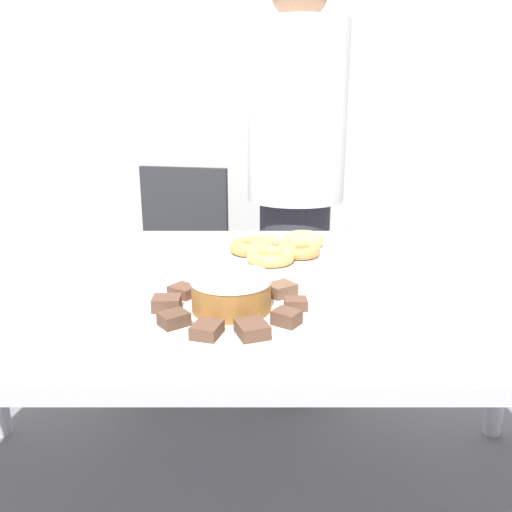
{
  "coord_description": "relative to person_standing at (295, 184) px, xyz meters",
  "views": [
    {
      "loc": [
        0.03,
        -1.13,
        1.13
      ],
      "look_at": [
        0.03,
        -0.01,
        0.8
      ],
      "focal_mm": 35.0,
      "sensor_mm": 36.0,
      "label": 1
    }
  ],
  "objects": [
    {
      "name": "wall_back",
      "position": [
        -0.18,
        0.82,
        0.44
      ],
      "size": [
        8.0,
        0.05,
        2.6
      ],
      "color": "silver",
      "rests_on": "ground_plane"
    },
    {
      "name": "person_standing",
      "position": [
        0.0,
        0.0,
        0.0
      ],
      "size": [
        0.36,
        0.36,
        1.63
      ],
      "color": "#383842",
      "rests_on": "ground_plane"
    },
    {
      "name": "table",
      "position": [
        -0.18,
        -0.77,
        -0.19
      ],
      "size": [
        1.89,
        0.98,
        0.74
      ],
      "color": "silver",
      "rests_on": "ground_plane"
    },
    {
      "name": "plate_cake",
      "position": [
        -0.2,
        -0.99,
        -0.11
      ],
      "size": [
        0.35,
        0.35,
        0.01
      ],
      "color": "white",
      "rests_on": "table"
    },
    {
      "name": "plate_donuts",
      "position": [
        -0.1,
        -0.58,
        -0.11
      ],
      "size": [
        0.34,
        0.34,
        0.01
      ],
      "color": "white",
      "rests_on": "table"
    },
    {
      "name": "lamington_0",
      "position": [
        -0.1,
        -0.91,
        -0.09
      ],
      "size": [
        0.07,
        0.07,
        0.03
      ],
      "rotation": [
        0.0,
        0.0,
        0.65
      ],
      "color": "brown",
      "rests_on": "plate_cake"
    },
    {
      "name": "lamington_6",
      "position": [
        -0.24,
        -1.11,
        -0.09
      ],
      "size": [
        0.06,
        0.07,
        0.02
      ],
      "rotation": [
        0.0,
        0.0,
        4.42
      ],
      "color": "brown",
      "rests_on": "plate_cake"
    },
    {
      "name": "lamington_4",
      "position": [
        -0.33,
        -0.99,
        -0.09
      ],
      "size": [
        0.06,
        0.05,
        0.03
      ],
      "rotation": [
        0.0,
        0.0,
        3.16
      ],
      "color": "brown",
      "rests_on": "plate_cake"
    },
    {
      "name": "donut_3",
      "position": [
        -0.04,
        -0.61,
        -0.09
      ],
      "size": [
        0.12,
        0.12,
        0.03
      ],
      "color": "#C68447",
      "rests_on": "plate_donuts"
    },
    {
      "name": "frosted_cake",
      "position": [
        -0.2,
        -0.99,
        -0.07
      ],
      "size": [
        0.16,
        0.16,
        0.07
      ],
      "color": "#9E662D",
      "rests_on": "plate_cake"
    },
    {
      "name": "donut_5",
      "position": [
        -0.13,
        -0.51,
        -0.09
      ],
      "size": [
        0.11,
        0.11,
        0.03
      ],
      "color": "#E5AD66",
      "rests_on": "plate_donuts"
    },
    {
      "name": "lamington_5",
      "position": [
        -0.3,
        -1.06,
        -0.09
      ],
      "size": [
        0.07,
        0.06,
        0.02
      ],
      "rotation": [
        0.0,
        0.0,
        3.79
      ],
      "color": "#513828",
      "rests_on": "plate_cake"
    },
    {
      "name": "office_chair_left",
      "position": [
        -0.5,
        0.12,
        -0.43
      ],
      "size": [
        0.53,
        0.53,
        0.89
      ],
      "rotation": [
        0.0,
        0.0,
        -0.25
      ],
      "color": "black",
      "rests_on": "ground_plane"
    },
    {
      "name": "donut_0",
      "position": [
        -0.1,
        -0.58,
        -0.09
      ],
      "size": [
        0.12,
        0.12,
        0.03
      ],
      "color": "tan",
      "rests_on": "plate_donuts"
    },
    {
      "name": "lamington_8",
      "position": [
        -0.1,
        -1.06,
        -0.09
      ],
      "size": [
        0.06,
        0.06,
        0.03
      ],
      "rotation": [
        0.0,
        0.0,
        5.68
      ],
      "color": "brown",
      "rests_on": "plate_cake"
    },
    {
      "name": "donut_4",
      "position": [
        -0.01,
        -0.51,
        -0.09
      ],
      "size": [
        0.12,
        0.12,
        0.04
      ],
      "color": "#E5AD66",
      "rests_on": "plate_donuts"
    },
    {
      "name": "lamington_1",
      "position": [
        -0.16,
        -0.86,
        -0.09
      ],
      "size": [
        0.05,
        0.05,
        0.03
      ],
      "rotation": [
        0.0,
        0.0,
        1.28
      ],
      "color": "#513828",
      "rests_on": "plate_cake"
    },
    {
      "name": "donut_2",
      "position": [
        -0.11,
        -0.67,
        -0.09
      ],
      "size": [
        0.12,
        0.12,
        0.03
      ],
      "color": "tan",
      "rests_on": "plate_donuts"
    },
    {
      "name": "lamington_3",
      "position": [
        -0.3,
        -0.91,
        -0.09
      ],
      "size": [
        0.07,
        0.07,
        0.02
      ],
      "rotation": [
        0.0,
        0.0,
        2.53
      ],
      "color": "brown",
      "rests_on": "plate_cake"
    },
    {
      "name": "donut_1",
      "position": [
        -0.16,
        -0.58,
        -0.09
      ],
      "size": [
        0.12,
        0.12,
        0.04
      ],
      "color": "#D18E4C",
      "rests_on": "plate_donuts"
    },
    {
      "name": "lamington_9",
      "position": [
        -0.07,
        -0.98,
        -0.1
      ],
      "size": [
        0.05,
        0.04,
        0.02
      ],
      "rotation": [
        0.0,
        0.0,
        6.3
      ],
      "color": "brown",
      "rests_on": "plate_cake"
    },
    {
      "name": "napkin",
      "position": [
        0.41,
        -0.87,
        -0.11
      ],
      "size": [
        0.14,
        0.13,
        0.01
      ],
      "color": "white",
      "rests_on": "table"
    },
    {
      "name": "lamington_7",
      "position": [
        -0.16,
        -1.11,
        -0.09
      ],
      "size": [
        0.07,
        0.07,
        0.02
      ],
      "rotation": [
        0.0,
        0.0,
        5.05
      ],
      "color": "brown",
      "rests_on": "plate_cake"
    },
    {
      "name": "lamington_2",
      "position": [
        -0.24,
        -0.86,
        -0.1
      ],
      "size": [
        0.06,
        0.07,
        0.02
      ],
      "rotation": [
        0.0,
        0.0,
        1.91
      ],
      "color": "brown",
      "rests_on": "plate_cake"
    }
  ]
}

